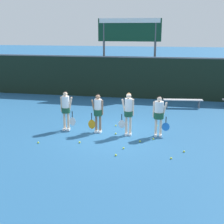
{
  "coord_description": "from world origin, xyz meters",
  "views": [
    {
      "loc": [
        2.49,
        -12.28,
        4.26
      ],
      "look_at": [
        0.02,
        0.0,
        0.93
      ],
      "focal_mm": 50.0,
      "sensor_mm": 36.0,
      "label": 1
    }
  ],
  "objects_px": {
    "player_0": "(66,108)",
    "player_2": "(128,110)",
    "player_1": "(98,110)",
    "tennis_ball_4": "(97,121)",
    "tennis_ball_5": "(116,125)",
    "player_3": "(159,113)",
    "bench_courtside": "(183,101)",
    "tennis_ball_2": "(38,143)",
    "tennis_ball_0": "(153,139)",
    "tennis_ball_6": "(157,126)",
    "tennis_ball_3": "(116,155)",
    "tennis_ball_11": "(171,158)",
    "tennis_ball_7": "(140,141)",
    "tennis_ball_9": "(80,142)",
    "tennis_ball_8": "(116,134)",
    "scoreboard": "(129,36)",
    "tennis_ball_10": "(184,151)",
    "tennis_ball_1": "(124,148)"
  },
  "relations": [
    {
      "from": "player_2",
      "to": "bench_courtside",
      "type": "bearing_deg",
      "value": 62.13
    },
    {
      "from": "tennis_ball_5",
      "to": "tennis_ball_11",
      "type": "height_order",
      "value": "tennis_ball_11"
    },
    {
      "from": "player_0",
      "to": "tennis_ball_4",
      "type": "bearing_deg",
      "value": 52.35
    },
    {
      "from": "scoreboard",
      "to": "tennis_ball_8",
      "type": "xyz_separation_m",
      "value": [
        0.67,
        -8.11,
        -3.84
      ]
    },
    {
      "from": "player_0",
      "to": "tennis_ball_2",
      "type": "height_order",
      "value": "player_0"
    },
    {
      "from": "player_3",
      "to": "player_0",
      "type": "bearing_deg",
      "value": 177.68
    },
    {
      "from": "player_3",
      "to": "tennis_ball_4",
      "type": "height_order",
      "value": "player_3"
    },
    {
      "from": "tennis_ball_6",
      "to": "tennis_ball_7",
      "type": "height_order",
      "value": "tennis_ball_7"
    },
    {
      "from": "player_2",
      "to": "tennis_ball_2",
      "type": "xyz_separation_m",
      "value": [
        -3.25,
        -1.67,
        -1.02
      ]
    },
    {
      "from": "tennis_ball_10",
      "to": "tennis_ball_8",
      "type": "bearing_deg",
      "value": 152.23
    },
    {
      "from": "tennis_ball_0",
      "to": "tennis_ball_3",
      "type": "distance_m",
      "value": 2.25
    },
    {
      "from": "tennis_ball_2",
      "to": "tennis_ball_5",
      "type": "height_order",
      "value": "tennis_ball_2"
    },
    {
      "from": "player_0",
      "to": "player_2",
      "type": "relative_size",
      "value": 0.96
    },
    {
      "from": "tennis_ball_1",
      "to": "tennis_ball_3",
      "type": "relative_size",
      "value": 0.97
    },
    {
      "from": "player_1",
      "to": "tennis_ball_2",
      "type": "height_order",
      "value": "player_1"
    },
    {
      "from": "tennis_ball_3",
      "to": "tennis_ball_11",
      "type": "bearing_deg",
      "value": 3.35
    },
    {
      "from": "player_1",
      "to": "tennis_ball_3",
      "type": "height_order",
      "value": "player_1"
    },
    {
      "from": "tennis_ball_2",
      "to": "tennis_ball_3",
      "type": "xyz_separation_m",
      "value": [
        3.17,
        -0.63,
        0.0
      ]
    },
    {
      "from": "tennis_ball_3",
      "to": "tennis_ball_11",
      "type": "relative_size",
      "value": 1.05
    },
    {
      "from": "bench_courtside",
      "to": "player_2",
      "type": "height_order",
      "value": "player_2"
    },
    {
      "from": "tennis_ball_5",
      "to": "tennis_ball_11",
      "type": "distance_m",
      "value": 4.15
    },
    {
      "from": "bench_courtside",
      "to": "tennis_ball_6",
      "type": "xyz_separation_m",
      "value": [
        -1.2,
        -3.76,
        -0.38
      ]
    },
    {
      "from": "tennis_ball_11",
      "to": "bench_courtside",
      "type": "bearing_deg",
      "value": 86.1
    },
    {
      "from": "tennis_ball_0",
      "to": "tennis_ball_6",
      "type": "height_order",
      "value": "tennis_ball_0"
    },
    {
      "from": "tennis_ball_8",
      "to": "player_0",
      "type": "bearing_deg",
      "value": 175.77
    },
    {
      "from": "player_3",
      "to": "tennis_ball_9",
      "type": "bearing_deg",
      "value": -155.82
    },
    {
      "from": "bench_courtside",
      "to": "tennis_ball_8",
      "type": "bearing_deg",
      "value": -125.61
    },
    {
      "from": "bench_courtside",
      "to": "tennis_ball_0",
      "type": "distance_m",
      "value": 5.74
    },
    {
      "from": "player_1",
      "to": "tennis_ball_9",
      "type": "height_order",
      "value": "player_1"
    },
    {
      "from": "player_0",
      "to": "tennis_ball_6",
      "type": "relative_size",
      "value": 25.22
    },
    {
      "from": "player_0",
      "to": "tennis_ball_8",
      "type": "relative_size",
      "value": 26.2
    },
    {
      "from": "player_2",
      "to": "tennis_ball_2",
      "type": "height_order",
      "value": "player_2"
    },
    {
      "from": "player_2",
      "to": "tennis_ball_3",
      "type": "height_order",
      "value": "player_2"
    },
    {
      "from": "scoreboard",
      "to": "player_1",
      "type": "height_order",
      "value": "scoreboard"
    },
    {
      "from": "tennis_ball_3",
      "to": "tennis_ball_5",
      "type": "bearing_deg",
      "value": 100.64
    },
    {
      "from": "tennis_ball_2",
      "to": "tennis_ball_9",
      "type": "distance_m",
      "value": 1.6
    },
    {
      "from": "player_0",
      "to": "tennis_ball_1",
      "type": "height_order",
      "value": "player_0"
    },
    {
      "from": "player_1",
      "to": "tennis_ball_0",
      "type": "distance_m",
      "value": 2.61
    },
    {
      "from": "bench_courtside",
      "to": "tennis_ball_8",
      "type": "height_order",
      "value": "bench_courtside"
    },
    {
      "from": "tennis_ball_6",
      "to": "tennis_ball_9",
      "type": "relative_size",
      "value": 0.98
    },
    {
      "from": "player_0",
      "to": "tennis_ball_6",
      "type": "distance_m",
      "value": 4.17
    },
    {
      "from": "tennis_ball_0",
      "to": "tennis_ball_10",
      "type": "distance_m",
      "value": 1.61
    },
    {
      "from": "scoreboard",
      "to": "tennis_ball_3",
      "type": "height_order",
      "value": "scoreboard"
    },
    {
      "from": "tennis_ball_9",
      "to": "tennis_ball_0",
      "type": "bearing_deg",
      "value": 18.99
    },
    {
      "from": "tennis_ball_4",
      "to": "tennis_ball_7",
      "type": "distance_m",
      "value": 3.28
    },
    {
      "from": "player_2",
      "to": "tennis_ball_6",
      "type": "height_order",
      "value": "player_2"
    },
    {
      "from": "player_1",
      "to": "tennis_ball_4",
      "type": "xyz_separation_m",
      "value": [
        -0.43,
        1.45,
        -0.93
      ]
    },
    {
      "from": "player_3",
      "to": "tennis_ball_3",
      "type": "bearing_deg",
      "value": -120.74
    },
    {
      "from": "tennis_ball_5",
      "to": "tennis_ball_10",
      "type": "bearing_deg",
      "value": -40.99
    },
    {
      "from": "tennis_ball_5",
      "to": "player_3",
      "type": "bearing_deg",
      "value": -26.7
    }
  ]
}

